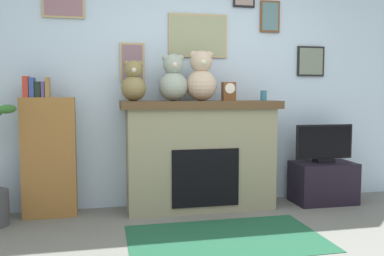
{
  "coord_description": "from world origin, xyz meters",
  "views": [
    {
      "loc": [
        -0.99,
        -2.29,
        1.18
      ],
      "look_at": [
        -0.13,
        1.71,
        0.84
      ],
      "focal_mm": 37.79,
      "sensor_mm": 36.0,
      "label": 1
    }
  ],
  "objects_px": {
    "fireplace": "(200,154)",
    "bookshelf": "(49,154)",
    "tv_stand": "(323,182)",
    "teddy_bear_tan": "(173,80)",
    "teddy_bear_grey": "(134,83)",
    "candle_jar": "(264,96)",
    "teddy_bear_cream": "(201,78)",
    "television": "(324,144)",
    "mantel_clock": "(229,91)"
  },
  "relations": [
    {
      "from": "teddy_bear_grey",
      "to": "candle_jar",
      "type": "bearing_deg",
      "value": 0.02
    },
    {
      "from": "candle_jar",
      "to": "mantel_clock",
      "type": "bearing_deg",
      "value": -179.8
    },
    {
      "from": "tv_stand",
      "to": "teddy_bear_tan",
      "type": "distance_m",
      "value": 1.98
    },
    {
      "from": "fireplace",
      "to": "candle_jar",
      "type": "distance_m",
      "value": 0.91
    },
    {
      "from": "bookshelf",
      "to": "teddy_bear_grey",
      "type": "bearing_deg",
      "value": -3.32
    },
    {
      "from": "fireplace",
      "to": "tv_stand",
      "type": "xyz_separation_m",
      "value": [
        1.36,
        -0.07,
        -0.34
      ]
    },
    {
      "from": "fireplace",
      "to": "teddy_bear_cream",
      "type": "distance_m",
      "value": 0.78
    },
    {
      "from": "tv_stand",
      "to": "teddy_bear_grey",
      "type": "distance_m",
      "value": 2.3
    },
    {
      "from": "fireplace",
      "to": "teddy_bear_grey",
      "type": "xyz_separation_m",
      "value": [
        -0.67,
        -0.02,
        0.73
      ]
    },
    {
      "from": "bookshelf",
      "to": "mantel_clock",
      "type": "distance_m",
      "value": 1.88
    },
    {
      "from": "television",
      "to": "teddy_bear_cream",
      "type": "relative_size",
      "value": 1.29
    },
    {
      "from": "teddy_bear_tan",
      "to": "teddy_bear_cream",
      "type": "bearing_deg",
      "value": -0.01
    },
    {
      "from": "mantel_clock",
      "to": "teddy_bear_cream",
      "type": "distance_m",
      "value": 0.32
    },
    {
      "from": "tv_stand",
      "to": "teddy_bear_tan",
      "type": "height_order",
      "value": "teddy_bear_tan"
    },
    {
      "from": "mantel_clock",
      "to": "candle_jar",
      "type": "bearing_deg",
      "value": 0.2
    },
    {
      "from": "fireplace",
      "to": "bookshelf",
      "type": "height_order",
      "value": "bookshelf"
    },
    {
      "from": "mantel_clock",
      "to": "teddy_bear_cream",
      "type": "bearing_deg",
      "value": 179.86
    },
    {
      "from": "fireplace",
      "to": "mantel_clock",
      "type": "bearing_deg",
      "value": -3.72
    },
    {
      "from": "television",
      "to": "candle_jar",
      "type": "xyz_separation_m",
      "value": [
        -0.68,
        0.05,
        0.52
      ]
    },
    {
      "from": "teddy_bear_cream",
      "to": "mantel_clock",
      "type": "bearing_deg",
      "value": -0.14
    },
    {
      "from": "candle_jar",
      "to": "teddy_bear_cream",
      "type": "relative_size",
      "value": 0.21
    },
    {
      "from": "teddy_bear_tan",
      "to": "mantel_clock",
      "type": "bearing_deg",
      "value": -0.08
    },
    {
      "from": "fireplace",
      "to": "bookshelf",
      "type": "relative_size",
      "value": 1.19
    },
    {
      "from": "teddy_bear_grey",
      "to": "mantel_clock",
      "type": "bearing_deg",
      "value": -0.05
    },
    {
      "from": "bookshelf",
      "to": "teddy_bear_cream",
      "type": "relative_size",
      "value": 2.67
    },
    {
      "from": "candle_jar",
      "to": "teddy_bear_tan",
      "type": "height_order",
      "value": "teddy_bear_tan"
    },
    {
      "from": "teddy_bear_grey",
      "to": "tv_stand",
      "type": "bearing_deg",
      "value": -1.49
    },
    {
      "from": "television",
      "to": "teddy_bear_cream",
      "type": "bearing_deg",
      "value": 177.71
    },
    {
      "from": "tv_stand",
      "to": "teddy_bear_grey",
      "type": "relative_size",
      "value": 1.66
    },
    {
      "from": "teddy_bear_cream",
      "to": "candle_jar",
      "type": "bearing_deg",
      "value": 0.05
    },
    {
      "from": "candle_jar",
      "to": "teddy_bear_grey",
      "type": "height_order",
      "value": "teddy_bear_grey"
    },
    {
      "from": "bookshelf",
      "to": "teddy_bear_grey",
      "type": "relative_size",
      "value": 3.41
    },
    {
      "from": "tv_stand",
      "to": "television",
      "type": "height_order",
      "value": "television"
    },
    {
      "from": "television",
      "to": "mantel_clock",
      "type": "height_order",
      "value": "mantel_clock"
    },
    {
      "from": "mantel_clock",
      "to": "teddy_bear_cream",
      "type": "height_order",
      "value": "teddy_bear_cream"
    },
    {
      "from": "fireplace",
      "to": "candle_jar",
      "type": "bearing_deg",
      "value": -1.5
    },
    {
      "from": "bookshelf",
      "to": "teddy_bear_grey",
      "type": "height_order",
      "value": "teddy_bear_grey"
    },
    {
      "from": "tv_stand",
      "to": "teddy_bear_tan",
      "type": "relative_size",
      "value": 1.41
    },
    {
      "from": "bookshelf",
      "to": "mantel_clock",
      "type": "xyz_separation_m",
      "value": [
        1.78,
        -0.05,
        0.6
      ]
    },
    {
      "from": "bookshelf",
      "to": "candle_jar",
      "type": "bearing_deg",
      "value": -1.24
    },
    {
      "from": "fireplace",
      "to": "television",
      "type": "bearing_deg",
      "value": -3.06
    },
    {
      "from": "fireplace",
      "to": "teddy_bear_tan",
      "type": "distance_m",
      "value": 0.81
    },
    {
      "from": "teddy_bear_grey",
      "to": "teddy_bear_tan",
      "type": "xyz_separation_m",
      "value": [
        0.39,
        -0.0,
        0.03
      ]
    },
    {
      "from": "fireplace",
      "to": "mantel_clock",
      "type": "relative_size",
      "value": 8.42
    },
    {
      "from": "fireplace",
      "to": "teddy_bear_grey",
      "type": "relative_size",
      "value": 4.07
    },
    {
      "from": "candle_jar",
      "to": "fireplace",
      "type": "bearing_deg",
      "value": 178.5
    },
    {
      "from": "mantel_clock",
      "to": "teddy_bear_tan",
      "type": "bearing_deg",
      "value": 179.92
    },
    {
      "from": "television",
      "to": "teddy_bear_grey",
      "type": "bearing_deg",
      "value": 178.47
    },
    {
      "from": "teddy_bear_tan",
      "to": "television",
      "type": "bearing_deg",
      "value": -1.89
    },
    {
      "from": "tv_stand",
      "to": "mantel_clock",
      "type": "xyz_separation_m",
      "value": [
        -1.07,
        0.05,
        0.99
      ]
    }
  ]
}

